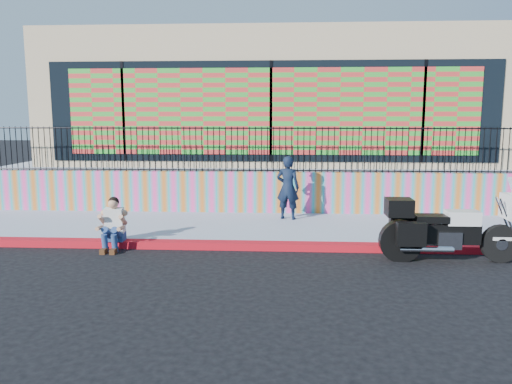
{
  "coord_description": "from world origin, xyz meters",
  "views": [
    {
      "loc": [
        0.42,
        -10.01,
        2.74
      ],
      "look_at": [
        -0.24,
        1.2,
        1.02
      ],
      "focal_mm": 35.0,
      "sensor_mm": 36.0,
      "label": 1
    }
  ],
  "objects": [
    {
      "name": "ground",
      "position": [
        0.0,
        0.0,
        0.0
      ],
      "size": [
        90.0,
        90.0,
        0.0
      ],
      "primitive_type": "plane",
      "color": "black",
      "rests_on": "ground"
    },
    {
      "name": "red_curb",
      "position": [
        0.0,
        0.0,
        0.07
      ],
      "size": [
        16.0,
        0.3,
        0.15
      ],
      "primitive_type": "cube",
      "color": "#AD0C24",
      "rests_on": "ground"
    },
    {
      "name": "storefront_building",
      "position": [
        0.0,
        8.13,
        3.25
      ],
      "size": [
        14.0,
        8.06,
        4.0
      ],
      "color": "tan",
      "rests_on": "elevated_platform"
    },
    {
      "name": "mural_wall",
      "position": [
        0.0,
        3.25,
        0.7
      ],
      "size": [
        16.0,
        0.2,
        1.1
      ],
      "primitive_type": "cube",
      "color": "#FE429A",
      "rests_on": "sidewalk"
    },
    {
      "name": "sidewalk",
      "position": [
        0.0,
        1.65,
        0.07
      ],
      "size": [
        16.0,
        3.0,
        0.15
      ],
      "primitive_type": "cube",
      "color": "#959BB3",
      "rests_on": "ground"
    },
    {
      "name": "police_motorcycle",
      "position": [
        3.49,
        -0.64,
        0.67
      ],
      "size": [
        2.57,
        0.85,
        1.6
      ],
      "color": "black",
      "rests_on": "ground"
    },
    {
      "name": "metal_fence",
      "position": [
        0.0,
        3.25,
        1.85
      ],
      "size": [
        15.8,
        0.04,
        1.2
      ],
      "primitive_type": null,
      "color": "black",
      "rests_on": "mural_wall"
    },
    {
      "name": "seated_man",
      "position": [
        -3.11,
        -0.23,
        0.45
      ],
      "size": [
        0.54,
        0.71,
        1.06
      ],
      "color": "navy",
      "rests_on": "ground"
    },
    {
      "name": "police_officer",
      "position": [
        0.49,
        2.41,
        0.95
      ],
      "size": [
        0.66,
        0.51,
        1.6
      ],
      "primitive_type": "imported",
      "rotation": [
        0.0,
        0.0,
        2.9
      ],
      "color": "black",
      "rests_on": "sidewalk"
    },
    {
      "name": "elevated_platform",
      "position": [
        0.0,
        8.35,
        0.62
      ],
      "size": [
        16.0,
        10.0,
        1.25
      ],
      "primitive_type": "cube",
      "color": "#959BB3",
      "rests_on": "ground"
    }
  ]
}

